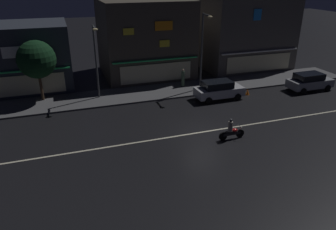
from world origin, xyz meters
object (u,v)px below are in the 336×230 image
Objects in this scene: streetlamp_mid at (203,46)px; parked_car_trailing at (219,90)px; motorcycle_following at (231,131)px; traffic_cone at (248,92)px; streetlamp_west at (96,56)px; parked_car_near_kerb at (310,81)px; pedestrian_on_sidewalk at (183,78)px.

streetlamp_mid reaches higher than parked_car_trailing.
motorcycle_following reaches higher than traffic_cone.
streetlamp_west reaches higher than parked_car_near_kerb.
parked_car_near_kerb is 7.82× the size of traffic_cone.
streetlamp_mid reaches higher than motorcycle_following.
pedestrian_on_sidewalk is 4.41m from parked_car_trailing.
parked_car_near_kerb and parked_car_trailing have the same top height.
parked_car_near_kerb reaches higher than motorcycle_following.
motorcycle_following is (-2.10, -9.65, -3.67)m from streetlamp_mid.
streetlamp_mid is (9.54, -0.83, 0.36)m from streetlamp_west.
parked_car_trailing is 2.26× the size of motorcycle_following.
traffic_cone is (3.08, 0.09, -0.59)m from parked_car_trailing.
streetlamp_mid is at bearing 103.11° from parked_car_trailing.
streetlamp_mid is at bearing -4.97° from streetlamp_west.
streetlamp_mid reaches higher than traffic_cone.
parked_car_near_kerb is at bearing -159.35° from motorcycle_following.
streetlamp_west is 9.58m from streetlamp_mid.
pedestrian_on_sidewalk reaches higher than traffic_cone.
parked_car_trailing is (1.85, -4.00, -0.08)m from pedestrian_on_sidewalk.
pedestrian_on_sidewalk is 12.16m from parked_car_near_kerb.
traffic_cone is (4.93, -3.91, -0.68)m from pedestrian_on_sidewalk.
pedestrian_on_sidewalk is 3.16× the size of traffic_cone.
parked_car_trailing is at bearing -106.42° from pedestrian_on_sidewalk.
streetlamp_west is at bearing -62.50° from motorcycle_following.
parked_car_trailing is at bearing -118.31° from motorcycle_following.
parked_car_near_kerb reaches higher than traffic_cone.
parked_car_near_kerb is at bearing -3.80° from parked_car_trailing.
streetlamp_west is 1.48× the size of parked_car_near_kerb.
pedestrian_on_sidewalk reaches higher than motorcycle_following.
parked_car_trailing is (0.58, -2.47, -3.43)m from streetlamp_mid.
streetlamp_west is 1.48× the size of parked_car_trailing.
streetlamp_west is 11.07m from parked_car_trailing.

